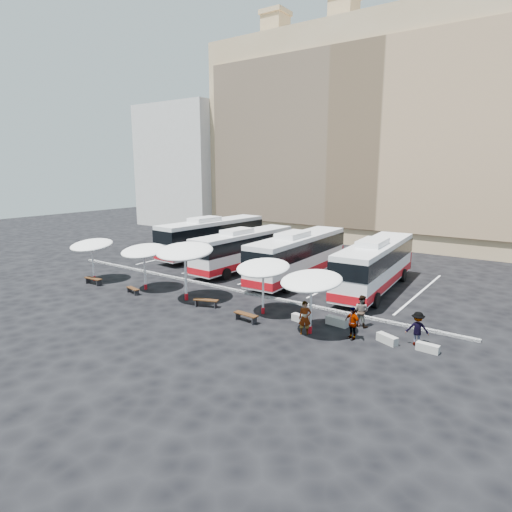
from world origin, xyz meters
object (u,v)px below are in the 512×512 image
Objects in this scene: bus_3 at (375,263)px; wood_bench_0 at (93,280)px; passenger_3 at (417,328)px; conc_bench_2 at (387,339)px; passenger_0 at (305,318)px; bus_1 at (244,248)px; wood_bench_3 at (246,316)px; sunshade_3 at (263,268)px; sunshade_0 at (92,245)px; wood_bench_2 at (206,301)px; conc_bench_1 at (337,321)px; passenger_1 at (361,311)px; bus_0 at (213,236)px; sunshade_2 at (185,251)px; passenger_2 at (352,323)px; wood_bench_1 at (133,289)px; conc_bench_0 at (301,318)px; conc_bench_3 at (428,348)px; bus_2 at (299,254)px; sunshade_1 at (144,251)px; sunshade_4 at (311,281)px.

bus_3 is 21.30m from wood_bench_0.
passenger_3 is at bearing 6.45° from wood_bench_0.
conc_bench_2 is 4.32m from passenger_0.
bus_1 reaches higher than wood_bench_3.
sunshade_3 is at bearing -116.43° from bus_3.
sunshade_0 is 15.62m from wood_bench_3.
passenger_0 is (3.72, 0.32, 0.54)m from wood_bench_3.
wood_bench_2 is 0.95× the size of passenger_3.
conc_bench_1 is at bearing 12.65° from wood_bench_2.
passenger_1 is at bearing 29.33° from conc_bench_1.
wood_bench_3 is (-3.69, -10.81, -1.61)m from bus_3.
sunshade_3 is 3.07m from wood_bench_3.
bus_0 is at bearing 129.52° from wood_bench_2.
bus_0 is 3.24× the size of sunshade_0.
wood_bench_3 is 1.40× the size of conc_bench_2.
sunshade_3 is at bearing 20.90° from passenger_1.
sunshade_2 is 2.73× the size of passenger_2.
sunshade_0 is at bearing -178.86° from wood_bench_2.
passenger_3 is (18.96, 2.48, 0.56)m from wood_bench_1.
conc_bench_0 is 7.09m from conc_bench_3.
wood_bench_0 is at bearing 150.04° from passenger_0.
passenger_3 is (23.08, -10.87, -1.20)m from bus_0.
conc_bench_1 is at bearing -50.12° from bus_2.
sunshade_0 is 15.46m from sunshade_3.
bus_1 is at bearing 77.93° from sunshade_1.
bus_0 reaches higher than sunshade_4.
bus_0 is 12.87m from sunshade_0.
sunshade_3 reaches higher than wood_bench_0.
wood_bench_3 is at bearing -151.05° from conc_bench_1.
sunshade_1 reaches higher than wood_bench_1.
bus_1 is 2.44× the size of sunshade_2.
wood_bench_0 reaches higher than conc_bench_2.
passenger_0 is at bearing 4.91° from wood_bench_3.
passenger_1 is (15.68, 3.32, 0.60)m from wood_bench_1.
bus_1 reaches higher than sunshade_1.
sunshade_0 is 21.56m from passenger_2.
sunshade_1 is 3.13× the size of conc_bench_1.
sunshade_2 reaches higher than sunshade_3.
wood_bench_1 is (-13.83, -0.76, -2.61)m from sunshade_4.
passenger_3 reaches higher than conc_bench_3.
sunshade_0 is 2.40× the size of wood_bench_0.
conc_bench_2 is at bearing -27.38° from bus_1.
wood_bench_2 is (10.35, -12.54, -1.69)m from bus_0.
bus_3 is at bearing 58.24° from passenger_0.
passenger_2 is (6.05, -0.59, -2.01)m from sunshade_3.
passenger_3 is at bearing 172.85° from passenger_1.
passenger_3 is (9.01, 2.34, 0.50)m from wood_bench_3.
passenger_0 reaches higher than conc_bench_1.
passenger_1 is 2.03m from passenger_2.
passenger_2 is at bearing -11.67° from passenger_0.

